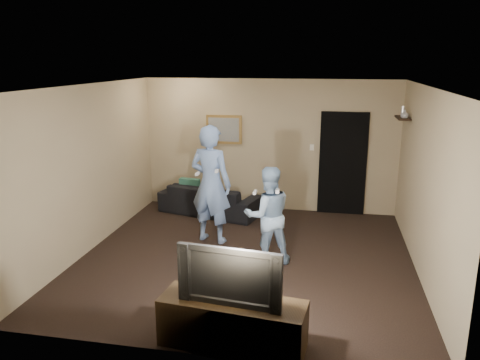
% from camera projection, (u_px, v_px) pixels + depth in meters
% --- Properties ---
extents(ground, '(5.00, 5.00, 0.00)m').
position_uv_depth(ground, '(246.00, 257.00, 7.21)').
color(ground, black).
rests_on(ground, ground).
extents(ceiling, '(5.00, 5.00, 0.04)m').
position_uv_depth(ceiling, '(247.00, 86.00, 6.55)').
color(ceiling, silver).
rests_on(ceiling, wall_back).
extents(wall_back, '(5.00, 0.04, 2.60)m').
position_uv_depth(wall_back, '(269.00, 146.00, 9.26)').
color(wall_back, tan).
rests_on(wall_back, ground).
extents(wall_front, '(5.00, 0.04, 2.60)m').
position_uv_depth(wall_front, '(201.00, 238.00, 4.51)').
color(wall_front, tan).
rests_on(wall_front, ground).
extents(wall_left, '(0.04, 5.00, 2.60)m').
position_uv_depth(wall_left, '(90.00, 168.00, 7.34)').
color(wall_left, tan).
rests_on(wall_left, ground).
extents(wall_right, '(0.04, 5.00, 2.60)m').
position_uv_depth(wall_right, '(425.00, 184.00, 6.42)').
color(wall_right, tan).
rests_on(wall_right, ground).
extents(sofa, '(2.10, 1.24, 0.58)m').
position_uv_depth(sofa, '(210.00, 199.00, 9.21)').
color(sofa, black).
rests_on(sofa, ground).
extents(throw_pillow, '(0.42, 0.18, 0.41)m').
position_uv_depth(throw_pillow, '(190.00, 189.00, 9.24)').
color(throw_pillow, '#1C5545').
rests_on(throw_pillow, sofa).
extents(painting_frame, '(0.72, 0.05, 0.57)m').
position_uv_depth(painting_frame, '(224.00, 129.00, 9.32)').
color(painting_frame, olive).
rests_on(painting_frame, wall_back).
extents(painting_canvas, '(0.62, 0.01, 0.47)m').
position_uv_depth(painting_canvas, '(224.00, 130.00, 9.30)').
color(painting_canvas, slate).
rests_on(painting_canvas, painting_frame).
extents(doorway, '(0.90, 0.06, 2.00)m').
position_uv_depth(doorway, '(343.00, 164.00, 9.04)').
color(doorway, black).
rests_on(doorway, ground).
extents(light_switch, '(0.08, 0.02, 0.12)m').
position_uv_depth(light_switch, '(312.00, 147.00, 9.08)').
color(light_switch, silver).
rests_on(light_switch, wall_back).
extents(wall_shelf, '(0.20, 0.60, 0.03)m').
position_uv_depth(wall_shelf, '(403.00, 118.00, 7.98)').
color(wall_shelf, black).
rests_on(wall_shelf, wall_right).
extents(shelf_vase, '(0.15, 0.15, 0.14)m').
position_uv_depth(shelf_vase, '(405.00, 114.00, 7.79)').
color(shelf_vase, '#B5B6BB').
rests_on(shelf_vase, wall_shelf).
extents(shelf_figurine, '(0.06, 0.06, 0.18)m').
position_uv_depth(shelf_figurine, '(403.00, 111.00, 8.00)').
color(shelf_figurine, silver).
rests_on(shelf_figurine, wall_shelf).
extents(tv_console, '(1.59, 0.66, 0.55)m').
position_uv_depth(tv_console, '(233.00, 324.00, 4.94)').
color(tv_console, black).
rests_on(tv_console, ground).
extents(television, '(1.11, 0.26, 0.63)m').
position_uv_depth(television, '(232.00, 273.00, 4.79)').
color(television, black).
rests_on(television, tv_console).
extents(wii_player_left, '(0.81, 0.63, 1.96)m').
position_uv_depth(wii_player_left, '(211.00, 184.00, 7.64)').
color(wii_player_left, '#7594CB').
rests_on(wii_player_left, ground).
extents(wii_player_right, '(0.86, 0.77, 1.47)m').
position_uv_depth(wii_player_right, '(268.00, 215.00, 6.88)').
color(wii_player_right, '#92B3D5').
rests_on(wii_player_right, ground).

